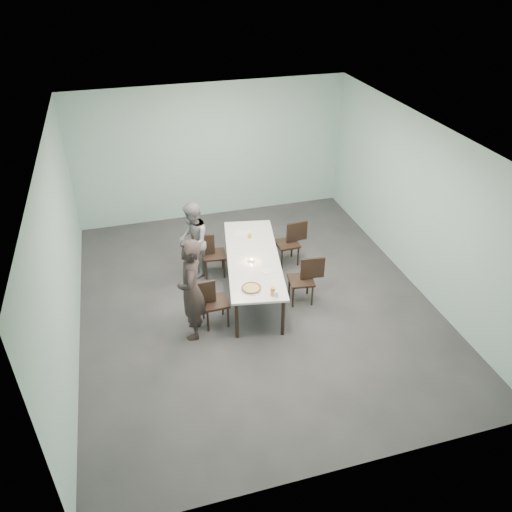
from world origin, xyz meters
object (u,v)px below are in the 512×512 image
object	(u,v)px
chair_near_right	(306,277)
pizza	(251,288)
chair_far_right	(291,240)
side_plate	(266,271)
beer_glass	(273,291)
water_tumbler	(276,294)
amber_tumbler	(250,236)
diner_near	(191,290)
table	(253,259)
chair_far_left	(210,252)
tealight	(251,260)
diner_far	(193,241)
chair_near_left	(210,300)

from	to	relation	value
chair_near_right	pizza	distance (m)	1.20
chair_far_right	side_plate	xyz separation A→B (m)	(-0.89, -1.26, 0.25)
chair_far_right	beer_glass	xyz separation A→B (m)	(-0.99, -1.91, 0.32)
chair_far_right	water_tumbler	bearing A→B (deg)	61.77
amber_tumbler	diner_near	bearing A→B (deg)	-131.97
side_plate	beer_glass	xyz separation A→B (m)	(-0.10, -0.65, 0.07)
table	pizza	xyz separation A→B (m)	(-0.28, -0.92, 0.08)
chair_far_left	amber_tumbler	distance (m)	0.81
tealight	amber_tumbler	bearing A→B (deg)	77.03
diner_near	pizza	distance (m)	0.95
chair_far_left	diner_far	world-z (taller)	diner_far
side_plate	water_tumbler	world-z (taller)	water_tumbler
diner_near	diner_far	world-z (taller)	diner_near
diner_near	side_plate	size ratio (longest dim) A/B	9.67
chair_near_left	chair_far_right	bearing A→B (deg)	34.52
chair_near_left	side_plate	xyz separation A→B (m)	(1.01, 0.17, 0.25)
table	amber_tumbler	bearing A→B (deg)	80.07
beer_glass	water_tumbler	world-z (taller)	beer_glass
chair_near_right	beer_glass	bearing A→B (deg)	46.43
chair_far_left	pizza	distance (m)	1.73
chair_far_left	side_plate	xyz separation A→B (m)	(0.73, -1.27, 0.25)
chair_near_left	tealight	distance (m)	1.05
water_tumbler	tealight	bearing A→B (deg)	95.83
tealight	amber_tumbler	distance (m)	0.81
pizza	water_tumbler	size ratio (longest dim) A/B	3.78
diner_near	water_tumbler	xyz separation A→B (m)	(1.27, -0.35, -0.08)
table	amber_tumbler	xyz separation A→B (m)	(0.11, 0.65, 0.10)
table	amber_tumbler	size ratio (longest dim) A/B	33.99
beer_glass	chair_near_left	bearing A→B (deg)	152.46
chair_near_right	chair_far_left	bearing A→B (deg)	-33.49
pizza	chair_far_left	bearing A→B (deg)	101.93
chair_far_left	chair_far_right	world-z (taller)	same
diner_far	beer_glass	distance (m)	2.20
chair_near_right	chair_far_right	world-z (taller)	same
chair_near_left	diner_far	bearing A→B (deg)	87.43
table	diner_near	world-z (taller)	diner_near
pizza	beer_glass	distance (m)	0.37
chair_far_left	chair_near_right	size ratio (longest dim) A/B	1.00
beer_glass	chair_far_left	bearing A→B (deg)	108.20
pizza	amber_tumbler	xyz separation A→B (m)	(0.39, 1.57, 0.02)
chair_near_right	diner_far	world-z (taller)	diner_far
chair_near_right	tealight	bearing A→B (deg)	-14.63
chair_near_left	diner_near	bearing A→B (deg)	-155.50
chair_near_right	beer_glass	world-z (taller)	beer_glass
water_tumbler	beer_glass	bearing A→B (deg)	143.93
pizza	side_plate	distance (m)	0.55
table	chair_near_right	world-z (taller)	chair_near_right
diner_near	chair_near_left	bearing A→B (deg)	129.08
diner_near	diner_far	size ratio (longest dim) A/B	1.17
table	side_plate	bearing A→B (deg)	-79.79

